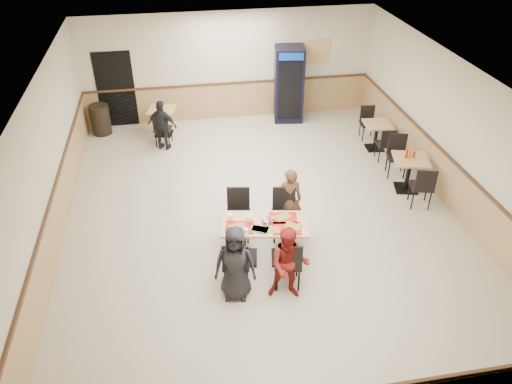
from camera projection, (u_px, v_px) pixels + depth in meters
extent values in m
plane|color=beige|center=(262.00, 216.00, 10.41)|extent=(10.00, 10.00, 0.00)
plane|color=silver|center=(263.00, 78.00, 8.76)|extent=(10.00, 10.00, 0.00)
plane|color=beige|center=(229.00, 67.00, 13.70)|extent=(8.00, 0.00, 8.00)
plane|color=beige|center=(347.00, 370.00, 5.47)|extent=(8.00, 0.00, 8.00)
plane|color=beige|center=(45.00, 172.00, 9.00)|extent=(0.00, 10.00, 10.00)
plane|color=beige|center=(455.00, 137.00, 10.17)|extent=(0.00, 10.00, 10.00)
cube|color=tan|center=(230.00, 101.00, 14.23)|extent=(7.98, 0.03, 1.00)
cube|color=tan|center=(444.00, 178.00, 10.71)|extent=(0.03, 9.98, 1.00)
cube|color=#472B19|center=(230.00, 83.00, 13.93)|extent=(7.98, 0.04, 0.06)
cube|color=black|center=(116.00, 90.00, 13.47)|extent=(1.00, 0.02, 2.10)
cube|color=orange|center=(314.00, 51.00, 13.85)|extent=(0.85, 0.02, 0.60)
cube|color=black|center=(244.00, 258.00, 9.28)|extent=(0.57, 0.57, 0.04)
cylinder|color=black|center=(243.00, 241.00, 9.06)|extent=(0.10, 0.10, 0.75)
cube|color=tan|center=(243.00, 224.00, 8.85)|extent=(0.89, 0.89, 0.04)
cube|color=black|center=(285.00, 258.00, 9.28)|extent=(0.57, 0.57, 0.04)
cylinder|color=black|center=(286.00, 241.00, 9.06)|extent=(0.10, 0.10, 0.75)
cube|color=tan|center=(286.00, 224.00, 8.85)|extent=(0.89, 0.89, 0.04)
imported|color=black|center=(235.00, 264.00, 8.12)|extent=(0.76, 0.57, 1.40)
imported|color=maroon|center=(289.00, 264.00, 8.13)|extent=(0.77, 0.66, 1.38)
imported|color=#513423|center=(289.00, 200.00, 9.69)|extent=(0.53, 0.38, 1.37)
imported|color=black|center=(162.00, 125.00, 12.53)|extent=(0.83, 0.63, 1.31)
cube|color=red|center=(240.00, 227.00, 8.72)|extent=(0.55, 0.44, 0.02)
cube|color=red|center=(283.00, 218.00, 8.94)|extent=(0.55, 0.44, 0.02)
cube|color=red|center=(287.00, 228.00, 8.70)|extent=(0.55, 0.44, 0.02)
cylinder|color=white|center=(271.00, 231.00, 8.65)|extent=(0.25, 0.25, 0.01)
cube|color=tan|center=(271.00, 230.00, 8.65)|extent=(0.30, 0.21, 0.02)
cylinder|color=white|center=(283.00, 217.00, 8.97)|extent=(0.25, 0.25, 0.01)
cube|color=tan|center=(283.00, 217.00, 8.97)|extent=(0.34, 0.29, 0.02)
cylinder|color=white|center=(259.00, 230.00, 8.67)|extent=(0.25, 0.25, 0.01)
cube|color=tan|center=(259.00, 229.00, 8.66)|extent=(0.34, 0.29, 0.02)
cylinder|color=white|center=(237.00, 227.00, 8.73)|extent=(0.25, 0.25, 0.01)
cube|color=tan|center=(237.00, 227.00, 8.72)|extent=(0.31, 0.23, 0.02)
cylinder|color=white|center=(293.00, 227.00, 8.74)|extent=(0.25, 0.25, 0.01)
cube|color=tan|center=(293.00, 226.00, 8.74)|extent=(0.34, 0.32, 0.02)
cylinder|color=white|center=(260.00, 229.00, 8.68)|extent=(0.25, 0.25, 0.01)
cube|color=tan|center=(260.00, 229.00, 8.67)|extent=(0.34, 0.29, 0.02)
cylinder|color=white|center=(233.00, 230.00, 8.58)|extent=(0.09, 0.09, 0.11)
cylinder|color=white|center=(249.00, 219.00, 8.85)|extent=(0.09, 0.09, 0.11)
cylinder|color=white|center=(231.00, 217.00, 8.90)|extent=(0.09, 0.09, 0.11)
cylinder|color=white|center=(246.00, 231.00, 8.55)|extent=(0.09, 0.09, 0.11)
cylinder|color=white|center=(251.00, 217.00, 8.91)|extent=(0.09, 0.09, 0.11)
cylinder|color=silver|center=(272.00, 220.00, 8.81)|extent=(0.07, 0.07, 0.12)
cylinder|color=silver|center=(268.00, 219.00, 8.85)|extent=(0.07, 0.07, 0.12)
ellipsoid|color=silver|center=(266.00, 221.00, 8.79)|extent=(0.16, 0.16, 0.11)
cube|color=black|center=(405.00, 188.00, 11.27)|extent=(0.58, 0.58, 0.04)
cylinder|color=black|center=(408.00, 174.00, 11.06)|extent=(0.09, 0.09, 0.72)
cube|color=tan|center=(411.00, 159.00, 10.86)|extent=(0.90, 0.90, 0.04)
cube|color=black|center=(374.00, 148.00, 12.88)|extent=(0.46, 0.46, 0.04)
cylinder|color=black|center=(376.00, 136.00, 12.70)|extent=(0.08, 0.08, 0.64)
cube|color=tan|center=(378.00, 124.00, 12.51)|extent=(0.71, 0.71, 0.04)
cylinder|color=red|center=(407.00, 154.00, 10.82)|extent=(0.06, 0.06, 0.20)
cylinder|color=#C67F1A|center=(410.00, 154.00, 10.84)|extent=(0.06, 0.06, 0.17)
cylinder|color=red|center=(414.00, 154.00, 10.86)|extent=(0.05, 0.05, 0.14)
cube|color=black|center=(164.00, 133.00, 13.57)|extent=(0.54, 0.54, 0.04)
cylinder|color=black|center=(163.00, 122.00, 13.37)|extent=(0.09, 0.09, 0.67)
cube|color=tan|center=(162.00, 110.00, 13.18)|extent=(0.84, 0.84, 0.04)
cube|color=black|center=(289.00, 84.00, 13.85)|extent=(0.89, 0.87, 2.08)
cube|color=black|center=(290.00, 91.00, 13.56)|extent=(0.63, 0.11, 1.64)
cube|color=navy|center=(291.00, 57.00, 13.02)|extent=(0.65, 0.11, 0.20)
cylinder|color=black|center=(100.00, 120.00, 13.40)|extent=(0.51, 0.51, 0.81)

